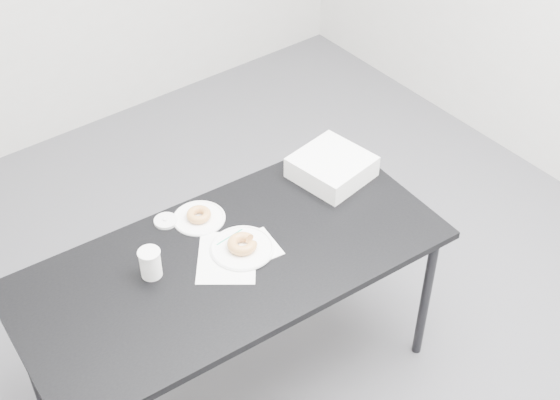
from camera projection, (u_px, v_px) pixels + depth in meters
floor at (260, 345)px, 3.45m from camera, size 4.00×4.00×0.00m
table at (231, 269)px, 2.87m from camera, size 1.62×0.83×0.72m
scorecard at (227, 257)px, 2.84m from camera, size 0.33×0.34×0.00m
logo_patch at (233, 235)px, 2.93m from camera, size 0.06×0.06×0.00m
pen at (230, 238)px, 2.91m from camera, size 0.13×0.02×0.01m
napkin at (255, 248)px, 2.88m from camera, size 0.19×0.19×0.00m
plate_near at (242, 248)px, 2.87m from camera, size 0.24×0.24×0.01m
donut_near at (242, 244)px, 2.86m from camera, size 0.14×0.14×0.04m
plate_far at (199, 218)px, 3.00m from camera, size 0.20×0.20×0.01m
donut_far at (199, 215)px, 2.99m from camera, size 0.13×0.13×0.03m
coffee_cup at (150, 263)px, 2.74m from camera, size 0.08×0.08×0.11m
cup_lid at (166, 221)px, 2.98m from camera, size 0.09×0.09×0.01m
bakery_box at (332, 167)px, 3.17m from camera, size 0.32×0.32×0.09m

